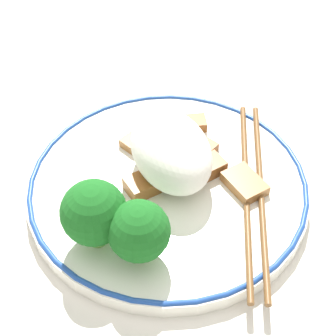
{
  "coord_description": "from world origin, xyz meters",
  "views": [
    {
      "loc": [
        0.33,
        -0.13,
        0.4
      ],
      "look_at": [
        0.0,
        0.0,
        0.03
      ],
      "focal_mm": 60.0,
      "sensor_mm": 36.0,
      "label": 1
    }
  ],
  "objects": [
    {
      "name": "ground_plane",
      "position": [
        0.0,
        0.0,
        0.0
      ],
      "size": [
        3.0,
        3.0,
        0.0
      ],
      "primitive_type": "plane",
      "color": "silver"
    },
    {
      "name": "plate",
      "position": [
        0.0,
        0.0,
        0.01
      ],
      "size": [
        0.26,
        0.26,
        0.02
      ],
      "color": "white",
      "rests_on": "ground_plane"
    },
    {
      "name": "rice_mound",
      "position": [
        -0.01,
        0.01,
        0.04
      ],
      "size": [
        0.1,
        0.07,
        0.06
      ],
      "color": "white",
      "rests_on": "plate"
    },
    {
      "name": "broccoli_back_left",
      "position": [
        0.04,
        -0.08,
        0.05
      ],
      "size": [
        0.05,
        0.05,
        0.06
      ],
      "color": "#72AD4C",
      "rests_on": "plate"
    },
    {
      "name": "broccoli_back_center",
      "position": [
        0.07,
        -0.05,
        0.05
      ],
      "size": [
        0.05,
        0.05,
        0.06
      ],
      "color": "#72AD4C",
      "rests_on": "plate"
    },
    {
      "name": "meat_near_front",
      "position": [
        -0.03,
        0.04,
        0.02
      ],
      "size": [
        0.04,
        0.04,
        0.01
      ],
      "color": "brown",
      "rests_on": "plate"
    },
    {
      "name": "meat_near_left",
      "position": [
        0.03,
        0.06,
        0.02
      ],
      "size": [
        0.04,
        0.03,
        0.01
      ],
      "color": "#9E6633",
      "rests_on": "plate"
    },
    {
      "name": "meat_near_right",
      "position": [
        0.0,
        0.04,
        0.02
      ],
      "size": [
        0.03,
        0.03,
        0.01
      ],
      "color": "brown",
      "rests_on": "plate"
    },
    {
      "name": "meat_near_back",
      "position": [
        -0.0,
        -0.03,
        0.02
      ],
      "size": [
        0.03,
        0.03,
        0.01
      ],
      "color": "brown",
      "rests_on": "plate"
    },
    {
      "name": "meat_on_rice_edge",
      "position": [
        -0.06,
        0.05,
        0.02
      ],
      "size": [
        0.03,
        0.03,
        0.01
      ],
      "color": "brown",
      "rests_on": "plate"
    },
    {
      "name": "meat_mid_left",
      "position": [
        -0.06,
        -0.01,
        0.02
      ],
      "size": [
        0.03,
        0.04,
        0.01
      ],
      "color": "#9E6633",
      "rests_on": "plate"
    },
    {
      "name": "chopsticks",
      "position": [
        0.04,
        0.07,
        0.02
      ],
      "size": [
        0.22,
        0.12,
        0.01
      ],
      "color": "brown",
      "rests_on": "plate"
    }
  ]
}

